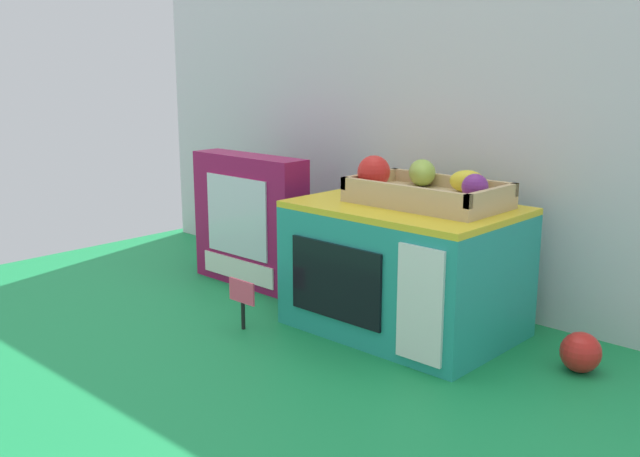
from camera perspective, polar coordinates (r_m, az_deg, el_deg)
ground_plane at (r=1.54m, az=0.52°, el=-6.38°), size 1.70×1.70×0.00m
display_back_panel at (r=1.64m, az=6.20°, el=7.56°), size 1.61×0.03×0.71m
toy_microwave at (r=1.40m, az=6.67°, el=-3.12°), size 0.41×0.29×0.25m
food_groups_crate at (r=1.38m, az=8.25°, el=3.09°), size 0.29×0.19×0.09m
cookie_set_box at (r=1.68m, az=-5.59°, el=0.63°), size 0.32×0.08×0.30m
price_sign at (r=1.41m, az=-6.18°, el=-5.38°), size 0.07×0.01×0.10m
loose_toy_apple at (r=1.31m, az=19.90°, el=-9.17°), size 0.07×0.07×0.07m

